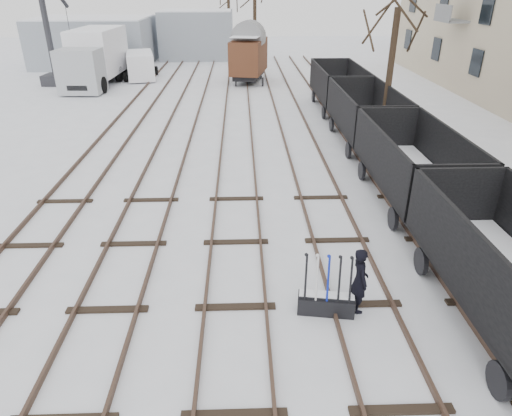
{
  "coord_description": "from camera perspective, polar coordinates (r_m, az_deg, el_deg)",
  "views": [
    {
      "loc": [
        0.19,
        -8.61,
        6.92
      ],
      "look_at": [
        0.59,
        2.88,
        1.2
      ],
      "focal_mm": 32.0,
      "sensor_mm": 36.0,
      "label": 1
    }
  ],
  "objects": [
    {
      "name": "panel_van",
      "position": [
        38.71,
        -14.25,
        16.93
      ],
      "size": [
        2.87,
        4.85,
        2.0
      ],
      "rotation": [
        0.0,
        0.0,
        0.21
      ],
      "color": "white",
      "rests_on": "ground"
    },
    {
      "name": "tracks",
      "position": [
        23.32,
        -2.38,
        9.33
      ],
      "size": [
        13.9,
        52.0,
        0.16
      ],
      "color": "black",
      "rests_on": "ground"
    },
    {
      "name": "worker",
      "position": [
        10.79,
        12.82,
        -8.78
      ],
      "size": [
        0.46,
        0.64,
        1.63
      ],
      "primitive_type": "imported",
      "rotation": [
        0.0,
        0.0,
        1.69
      ],
      "color": "black",
      "rests_on": "ground"
    },
    {
      "name": "freight_wagon_a",
      "position": [
        11.47,
        29.19,
        -8.6
      ],
      "size": [
        2.49,
        6.23,
        2.54
      ],
      "color": "black",
      "rests_on": "ground"
    },
    {
      "name": "shed_left",
      "position": [
        46.78,
        -19.44,
        19.07
      ],
      "size": [
        10.0,
        8.0,
        4.1
      ],
      "color": "#979FAA",
      "rests_on": "ground"
    },
    {
      "name": "box_van_wagon",
      "position": [
        35.96,
        -0.91,
        18.57
      ],
      "size": [
        3.25,
        4.9,
        3.44
      ],
      "rotation": [
        0.0,
        0.0,
        -0.21
      ],
      "color": "black",
      "rests_on": "ground"
    },
    {
      "name": "freight_wagon_b",
      "position": [
        16.55,
        18.77,
        3.92
      ],
      "size": [
        2.49,
        6.23,
        2.54
      ],
      "color": "black",
      "rests_on": "ground"
    },
    {
      "name": "crane",
      "position": [
        38.27,
        -24.07,
        17.3
      ],
      "size": [
        1.84,
        5.05,
        8.59
      ],
      "rotation": [
        0.0,
        0.0,
        -0.08
      ],
      "color": "#28292D",
      "rests_on": "ground"
    },
    {
      "name": "lorry",
      "position": [
        36.92,
        -19.51,
        17.36
      ],
      "size": [
        3.1,
        8.68,
        3.89
      ],
      "rotation": [
        0.0,
        0.0,
        -0.05
      ],
      "color": "black",
      "rests_on": "ground"
    },
    {
      "name": "tree_far_left",
      "position": [
        50.62,
        -3.4,
        22.35
      ],
      "size": [
        0.3,
        0.3,
        6.71
      ],
      "primitive_type": "cylinder",
      "color": "black",
      "rests_on": "ground"
    },
    {
      "name": "ground",
      "position": [
        11.05,
        -2.59,
        -12.37
      ],
      "size": [
        120.0,
        120.0,
        0.0
      ],
      "primitive_type": "plane",
      "color": "white",
      "rests_on": "ground"
    },
    {
      "name": "tree_near",
      "position": [
        23.06,
        16.34,
        15.55
      ],
      "size": [
        0.3,
        0.3,
        5.93
      ],
      "primitive_type": "cylinder",
      "color": "black",
      "rests_on": "ground"
    },
    {
      "name": "tree_far_right",
      "position": [
        42.06,
        -0.16,
        22.91
      ],
      "size": [
        0.3,
        0.3,
        8.67
      ],
      "primitive_type": "cylinder",
      "color": "black",
      "rests_on": "ground"
    },
    {
      "name": "shed_right",
      "position": [
        49.02,
        -7.34,
        20.76
      ],
      "size": [
        7.0,
        6.0,
        4.5
      ],
      "color": "#979FAA",
      "rests_on": "ground"
    },
    {
      "name": "freight_wagon_c",
      "position": [
        22.32,
        13.41,
        10.26
      ],
      "size": [
        2.49,
        6.23,
        2.54
      ],
      "color": "black",
      "rests_on": "ground"
    },
    {
      "name": "freight_wagon_d",
      "position": [
        28.36,
        10.2,
        13.92
      ],
      "size": [
        2.49,
        6.23,
        2.54
      ],
      "color": "black",
      "rests_on": "ground"
    },
    {
      "name": "ground_frame",
      "position": [
        10.87,
        8.75,
        -11.57
      ],
      "size": [
        1.35,
        0.62,
        1.49
      ],
      "rotation": [
        0.0,
        0.0,
        -0.16
      ],
      "color": "black",
      "rests_on": "ground"
    }
  ]
}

